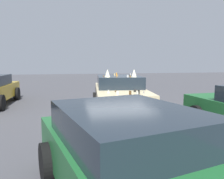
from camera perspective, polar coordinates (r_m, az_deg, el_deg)
name	(u,v)px	position (r m, az deg, el deg)	size (l,w,h in m)	color
ground_plane	(120,112)	(8.61, 1.96, -5.90)	(60.00, 60.00, 0.00)	#47474C
art_car_decorated	(119,94)	(8.53, 1.94, -1.11)	(4.62, 2.48, 1.68)	beige
parked_sedan_far_right	(138,162)	(2.91, 6.76, -18.10)	(4.61, 2.70, 1.31)	#1E602D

